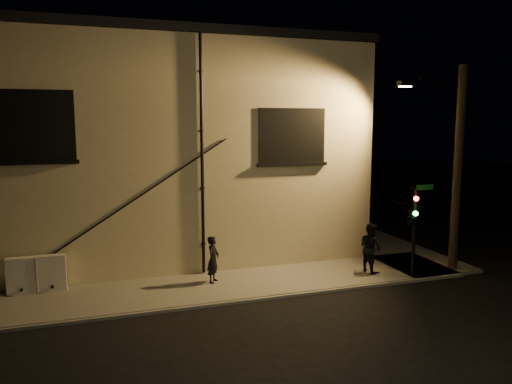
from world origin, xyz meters
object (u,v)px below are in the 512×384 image
object	(u,v)px
utility_cabinet	(37,274)
traffic_signal	(412,216)
pedestrian_b	(370,248)
streetlamp_pole	(455,165)
pedestrian_a	(213,259)

from	to	relation	value
utility_cabinet	traffic_signal	distance (m)	12.56
utility_cabinet	traffic_signal	bearing A→B (deg)	-11.64
pedestrian_b	traffic_signal	bearing A→B (deg)	-147.41
pedestrian_b	utility_cabinet	bearing A→B (deg)	69.35
streetlamp_pole	utility_cabinet	bearing A→B (deg)	171.81
utility_cabinet	pedestrian_b	xyz separation A→B (m)	(11.21, -1.53, 0.31)
traffic_signal	streetlamp_pole	bearing A→B (deg)	12.38
streetlamp_pole	traffic_signal	bearing A→B (deg)	-167.62
traffic_signal	utility_cabinet	bearing A→B (deg)	168.36
utility_cabinet	pedestrian_a	size ratio (longest dim) A/B	1.12
pedestrian_a	streetlamp_pole	size ratio (longest dim) A/B	0.21
pedestrian_a	traffic_signal	size ratio (longest dim) A/B	0.49
traffic_signal	streetlamp_pole	size ratio (longest dim) A/B	0.43
traffic_signal	pedestrian_a	bearing A→B (deg)	166.01
utility_cabinet	pedestrian_a	world-z (taller)	pedestrian_a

